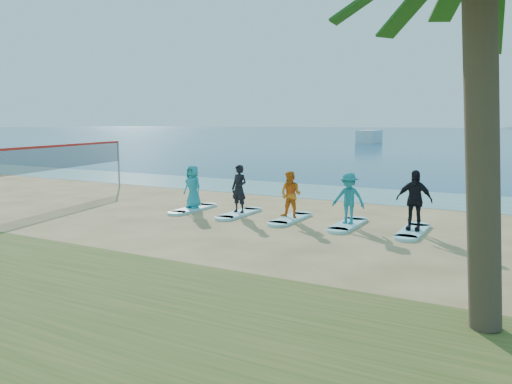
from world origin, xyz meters
The scene contains 15 objects.
ground centered at (0.00, 0.00, 0.00)m, with size 600.00×600.00×0.00m, color tan.
shallow_water centered at (0.00, 10.50, 0.01)m, with size 600.00×600.00×0.00m, color teal.
ocean centered at (0.00, 160.00, 0.01)m, with size 600.00×600.00×0.00m, color navy.
volleyball_net centered at (-10.36, 2.57, 1.90)m, with size 2.00×8.89×2.50m.
boat_offshore_a centered at (-15.61, 68.89, 0.00)m, with size 2.71×7.81×2.11m, color silver.
surfboard_0 centered at (-3.74, 3.18, 0.04)m, with size 0.70×2.20×0.09m, color #9CE7F2.
student_0 centered at (-3.74, 3.18, 0.93)m, with size 0.82×0.54×1.68m, color teal.
surfboard_1 centered at (-1.62, 3.18, 0.04)m, with size 0.70×2.20×0.09m, color #9CE7F2.
student_1 centered at (-1.62, 3.18, 0.99)m, with size 0.65×0.43×1.79m, color black.
surfboard_2 centered at (0.50, 3.18, 0.04)m, with size 0.70×2.20×0.09m, color #9CE7F2.
student_2 centered at (0.50, 3.18, 0.91)m, with size 0.80×0.62×1.65m, color orange.
surfboard_3 centered at (2.61, 3.18, 0.04)m, with size 0.70×2.20×0.09m, color #9CE7F2.
student_3 centered at (2.61, 3.18, 0.94)m, with size 1.10×0.63×1.71m, color teal.
surfboard_4 centered at (4.73, 3.18, 0.04)m, with size 0.70×2.20×0.09m, color #9CE7F2.
student_4 centered at (4.73, 3.18, 1.04)m, with size 1.11×0.46×1.89m, color black.
Camera 1 is at (7.80, -12.66, 3.45)m, focal length 35.00 mm.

